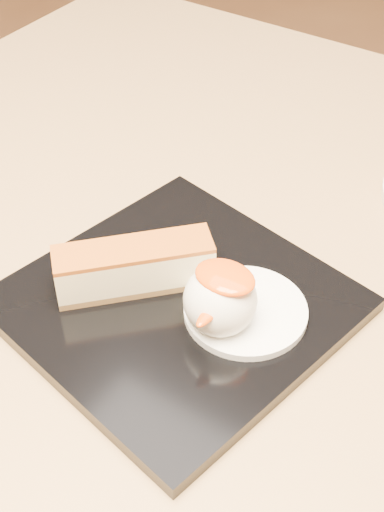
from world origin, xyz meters
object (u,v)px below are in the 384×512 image
Objects in this scene: cheesecake at (134,266)px; ice_cream_scoop at (220,300)px; table at (191,353)px; dessert_plate at (177,304)px.

ice_cream_scoop is at bearing -46.25° from cheesecake.
cheesecake reaches higher than table.
ice_cream_scoop reaches higher than dessert_plate.
ice_cream_scoop is (0.07, 0.00, 0.01)m from cheesecake.
dessert_plate is at bearing -38.12° from cheesecake.
dessert_plate is (0.04, -0.08, 0.16)m from table.
table is 0.18m from dessert_plate.
dessert_plate is 2.06× the size of cheesecake.
dessert_plate is at bearing -62.88° from table.
ice_cream_scoop reaches higher than table.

